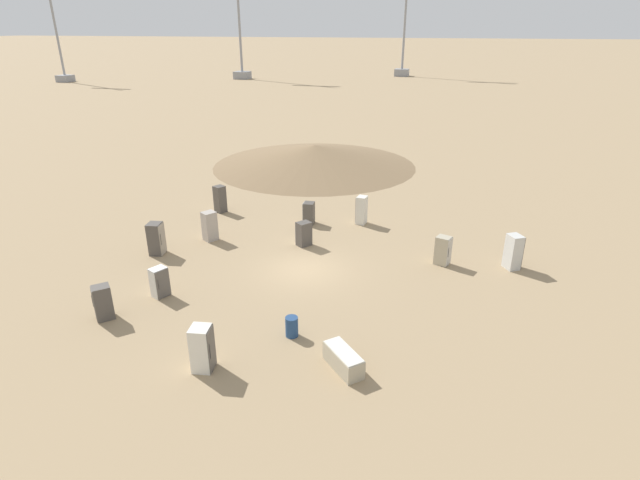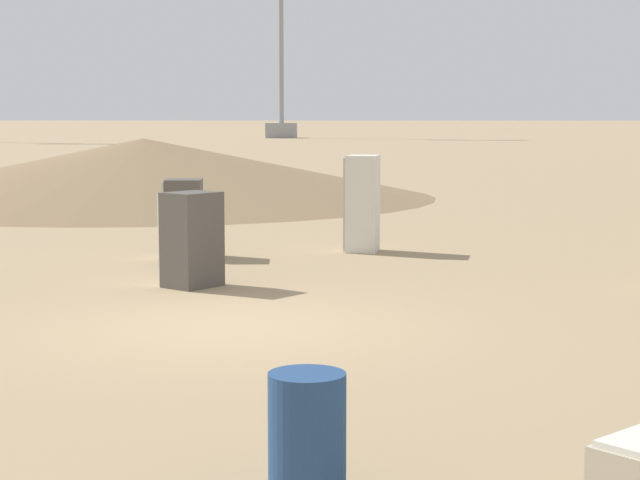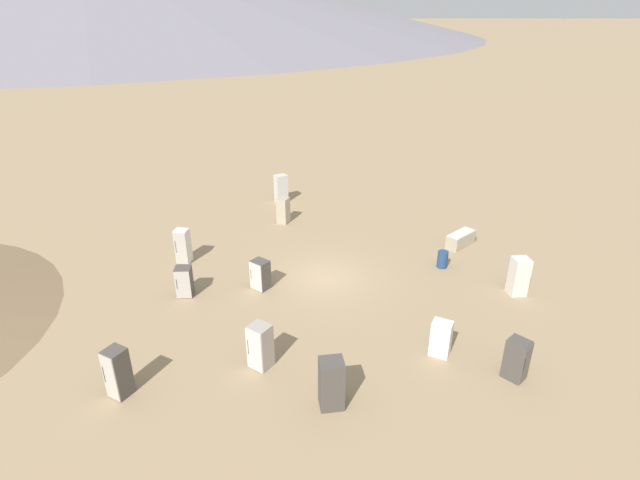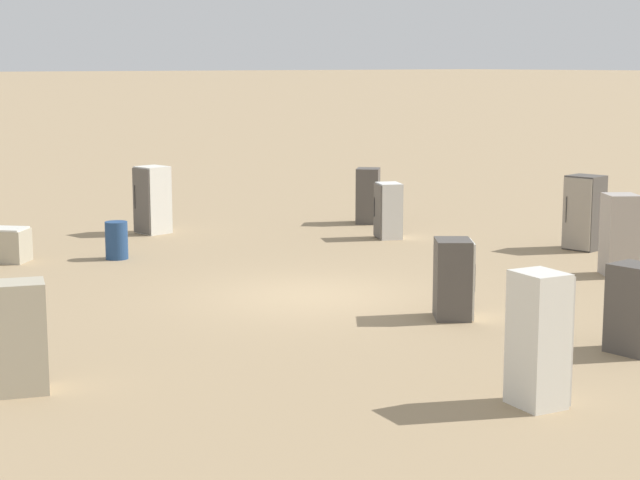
% 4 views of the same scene
% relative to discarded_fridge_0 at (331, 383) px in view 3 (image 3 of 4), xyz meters
% --- Properties ---
extents(ground_plane, '(1000.00, 1000.00, 0.00)m').
position_rel_discarded_fridge_0_xyz_m(ground_plane, '(8.46, 0.27, -0.90)').
color(ground_plane, '#9E8460').
extents(discarded_fridge_0, '(0.87, 0.89, 1.81)m').
position_rel_discarded_fridge_0_xyz_m(discarded_fridge_0, '(0.00, 0.00, 0.00)').
color(discarded_fridge_0, '#4C4742').
rests_on(discarded_fridge_0, ground_plane).
extents(discarded_fridge_1, '(0.97, 0.99, 1.42)m').
position_rel_discarded_fridge_0_xyz_m(discarded_fridge_1, '(7.50, 3.23, -0.19)').
color(discarded_fridge_1, '#4C4742').
rests_on(discarded_fridge_1, ground_plane).
extents(discarded_fridge_2, '(0.85, 0.90, 1.44)m').
position_rel_discarded_fridge_0_xyz_m(discarded_fridge_2, '(2.72, -4.13, -0.18)').
color(discarded_fridge_2, white).
rests_on(discarded_fridge_2, ground_plane).
extents(discarded_fridge_3, '(0.90, 0.88, 1.82)m').
position_rel_discarded_fridge_0_xyz_m(discarded_fridge_3, '(0.42, 7.14, 0.01)').
color(discarded_fridge_3, '#4C4742').
rests_on(discarded_fridge_3, ground_plane).
extents(discarded_fridge_4, '(0.70, 0.76, 1.81)m').
position_rel_discarded_fridge_0_xyz_m(discarded_fridge_4, '(10.06, 7.48, 0.00)').
color(discarded_fridge_4, silver).
rests_on(discarded_fridge_4, ground_plane).
extents(discarded_fridge_5, '(0.91, 0.82, 1.56)m').
position_rel_discarded_fridge_0_xyz_m(discarded_fridge_5, '(15.32, 2.78, -0.13)').
color(discarded_fridge_5, '#B2A88E').
rests_on(discarded_fridge_5, ground_plane).
extents(discarded_fridge_6, '(0.85, 0.83, 1.79)m').
position_rel_discarded_fridge_0_xyz_m(discarded_fridge_6, '(7.19, -8.55, -0.01)').
color(discarded_fridge_6, silver).
rests_on(discarded_fridge_6, ground_plane).
extents(discarded_fridge_7, '(0.74, 0.75, 1.41)m').
position_rel_discarded_fridge_0_xyz_m(discarded_fridge_7, '(6.82, 6.60, -0.20)').
color(discarded_fridge_7, '#4C4742').
rests_on(discarded_fridge_7, ground_plane).
extents(discarded_fridge_8, '(1.81, 1.84, 0.78)m').
position_rel_discarded_fridge_0_xyz_m(discarded_fridge_8, '(12.17, -7.19, -0.51)').
color(discarded_fridge_8, '#B2A88E').
rests_on(discarded_fridge_8, ground_plane).
extents(discarded_fridge_9, '(0.95, 0.99, 1.86)m').
position_rel_discarded_fridge_0_xyz_m(discarded_fridge_9, '(18.85, 3.22, 0.02)').
color(discarded_fridge_9, silver).
rests_on(discarded_fridge_9, ground_plane).
extents(discarded_fridge_10, '(0.98, 0.99, 1.75)m').
position_rel_discarded_fridge_0_xyz_m(discarded_fridge_10, '(1.94, 2.55, -0.03)').
color(discarded_fridge_10, '#A89E93').
rests_on(discarded_fridge_10, ground_plane).
extents(discarded_fridge_11, '(0.96, 0.96, 1.56)m').
position_rel_discarded_fridge_0_xyz_m(discarded_fridge_11, '(1.44, -6.51, -0.12)').
color(discarded_fridge_11, '#4C4742').
rests_on(discarded_fridge_11, ground_plane).
extents(rusty_barrel, '(0.52, 0.52, 0.87)m').
position_rel_discarded_fridge_0_xyz_m(rusty_barrel, '(9.67, -5.67, -0.47)').
color(rusty_barrel, navy).
rests_on(rusty_barrel, ground_plane).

